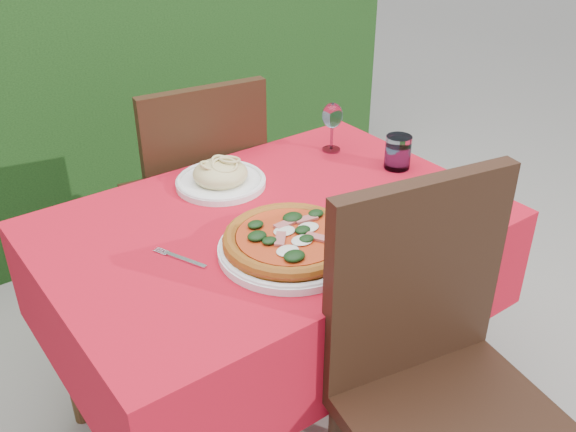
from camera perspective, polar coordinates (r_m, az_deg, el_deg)
ground at (r=2.27m, az=-1.21°, el=-16.63°), size 60.00×60.00×0.00m
hedge at (r=3.05m, az=-19.16°, el=14.56°), size 3.20×0.55×1.78m
dining_table at (r=1.88m, az=-1.40°, el=-4.08°), size 1.26×0.86×0.75m
chair_near at (r=1.57m, az=13.14°, el=-13.24°), size 0.55×0.55×1.04m
chair_far at (r=2.37m, az=-8.01°, el=2.37°), size 0.50×0.50×0.98m
pizza_plate at (r=1.63m, az=0.20°, el=-2.36°), size 0.44×0.44×0.07m
pasta_plate at (r=1.97m, az=-6.01°, el=3.46°), size 0.28×0.28×0.08m
water_glass at (r=2.09m, az=9.73°, el=5.47°), size 0.08×0.08×0.11m
wine_glass at (r=2.16m, az=3.96°, el=8.72°), size 0.07×0.07×0.17m
fork at (r=1.63m, az=-9.10°, el=-3.86°), size 0.09×0.17×0.00m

